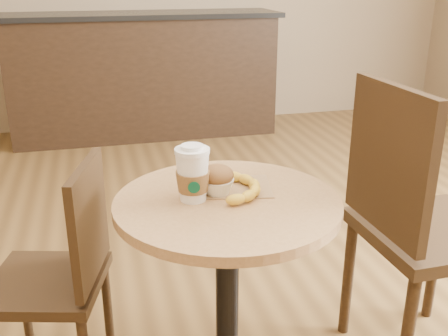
# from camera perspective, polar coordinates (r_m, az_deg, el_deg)

# --- Properties ---
(cafe_table) EXTENTS (0.65, 0.65, 0.75)m
(cafe_table) POSITION_cam_1_polar(r_m,az_deg,el_deg) (1.60, 0.36, -11.16)
(cafe_table) COLOR black
(cafe_table) RESTS_ON ground
(chair_left) EXTENTS (0.44, 0.44, 0.82)m
(chair_left) POSITION_cam_1_polar(r_m,az_deg,el_deg) (1.80, -17.23, -10.72)
(chair_left) COLOR #342312
(chair_left) RESTS_ON ground
(chair_right) EXTENTS (0.47, 0.47, 1.04)m
(chair_right) POSITION_cam_1_polar(r_m,az_deg,el_deg) (1.89, 20.18, -5.35)
(chair_right) COLOR #342312
(chair_right) RESTS_ON ground
(service_counter) EXTENTS (2.30, 0.65, 1.04)m
(service_counter) POSITION_cam_1_polar(r_m,az_deg,el_deg) (4.63, -8.69, 9.99)
(service_counter) COLOR black
(service_counter) RESTS_ON ground
(kraft_bag) EXTENTS (0.27, 0.22, 0.00)m
(kraft_bag) POSITION_cam_1_polar(r_m,az_deg,el_deg) (1.57, 0.71, -2.06)
(kraft_bag) COLOR #9A734A
(kraft_bag) RESTS_ON cafe_table
(coffee_cup) EXTENTS (0.10, 0.10, 0.16)m
(coffee_cup) POSITION_cam_1_polar(r_m,az_deg,el_deg) (1.46, -3.43, -0.84)
(coffee_cup) COLOR white
(coffee_cup) RESTS_ON cafe_table
(muffin) EXTENTS (0.10, 0.10, 0.09)m
(muffin) POSITION_cam_1_polar(r_m,az_deg,el_deg) (1.51, -0.72, -1.27)
(muffin) COLOR white
(muffin) RESTS_ON kraft_bag
(banana) EXTENTS (0.21, 0.26, 0.03)m
(banana) POSITION_cam_1_polar(r_m,az_deg,el_deg) (1.53, 1.92, -2.05)
(banana) COLOR yellow
(banana) RESTS_ON kraft_bag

